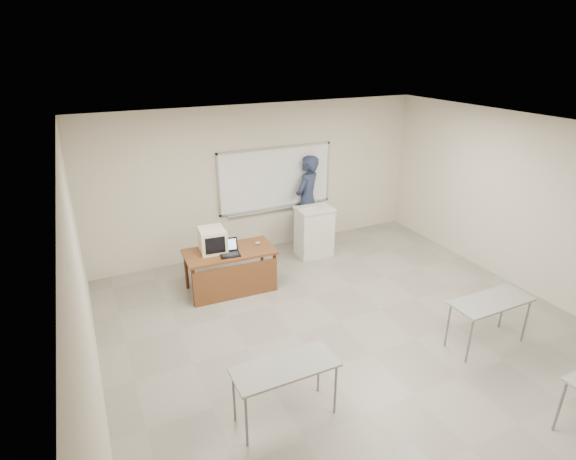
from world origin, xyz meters
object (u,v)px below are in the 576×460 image
instructor_desk (232,263)px  laptop (229,251)px  crt_monitor (212,240)px  mouse (258,243)px  presenter (307,200)px  whiteboard (276,179)px  podium (314,232)px  keyboard (306,208)px

instructor_desk → laptop: (-0.05, -0.01, 0.25)m
crt_monitor → mouse: 0.82m
crt_monitor → mouse: crt_monitor is taller
instructor_desk → crt_monitor: (-0.25, 0.24, 0.39)m
crt_monitor → presenter: presenter is taller
whiteboard → podium: whiteboard is taller
instructor_desk → mouse: size_ratio=14.98×
mouse → whiteboard: bearing=61.5°
instructor_desk → presenter: size_ratio=0.80×
podium → presenter: size_ratio=0.53×
whiteboard → presenter: (0.68, -0.12, -0.52)m
crt_monitor → podium: bearing=16.5°
instructor_desk → laptop: size_ratio=4.61×
keyboard → crt_monitor: bearing=-166.8°
instructor_desk → presenter: (2.18, 1.36, 0.41)m
instructor_desk → keyboard: size_ratio=3.66×
crt_monitor → whiteboard: bearing=40.0°
whiteboard → podium: (0.50, -0.77, -0.97)m
instructor_desk → podium: podium is taller
whiteboard → keyboard: bearing=-63.0°
whiteboard → keyboard: (0.35, -0.69, -0.45)m
laptop → mouse: 0.62m
instructor_desk → crt_monitor: 0.52m
mouse → keyboard: size_ratio=0.24×
laptop → instructor_desk: bearing=20.9°
laptop → keyboard: size_ratio=0.79×
instructor_desk → keyboard: (1.85, 0.79, 0.47)m
laptop → keyboard: 2.08m
whiteboard → crt_monitor: bearing=-144.7°
laptop → mouse: bearing=23.4°
instructor_desk → whiteboard: bearing=47.1°
whiteboard → podium: size_ratio=2.43×
crt_monitor → presenter: (2.43, 1.13, 0.02)m
crt_monitor → laptop: size_ratio=1.46×
crt_monitor → laptop: (0.20, -0.25, -0.14)m
instructor_desk → podium: (2.00, 0.71, -0.05)m
laptop → presenter: (2.23, 1.38, 0.16)m
instructor_desk → presenter: bearing=34.6°
instructor_desk → laptop: laptop is taller
podium → keyboard: keyboard is taller
keyboard → laptop: bearing=-158.7°
whiteboard → presenter: 0.86m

